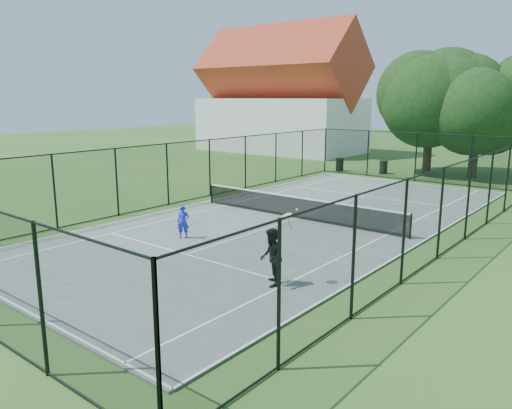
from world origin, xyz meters
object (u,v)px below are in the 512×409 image
Objects in this scene: player_blue at (183,222)px; player_black at (271,257)px; trash_bin_left at (340,164)px; tennis_net at (297,207)px; trash_bin_right at (383,167)px.

player_black is at bearing -17.78° from player_blue.
player_blue is (4.27, -18.91, 0.19)m from trash_bin_left.
trash_bin_left is at bearing 112.69° from tennis_net.
trash_bin_right is 19.75m from player_blue.
trash_bin_left is 3.04m from trash_bin_right.
trash_bin_left is 0.44× the size of player_black.
tennis_net is at bearing -79.01° from trash_bin_right.
player_black is (3.82, -6.81, 0.28)m from tennis_net.
trash_bin_right is (-2.84, 14.61, -0.13)m from tennis_net.
trash_bin_right is at bearing 100.99° from tennis_net.
player_blue is at bearing -77.28° from trash_bin_left.
tennis_net is at bearing 73.52° from player_blue.
player_blue reaches higher than trash_bin_right.
tennis_net is at bearing -67.31° from trash_bin_left.
trash_bin_right is 0.42× the size of player_black.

